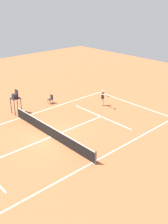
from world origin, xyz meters
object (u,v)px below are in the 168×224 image
tennis_ball (100,113)px  umpire_chair (15,98)px  player_serving (103,97)px  courtside_chair_mid (51,99)px

tennis_ball → umpire_chair: 8.23m
player_serving → courtside_chair_mid: (4.22, 3.58, -0.49)m
umpire_chair → player_serving: bearing=-119.9°
player_serving → courtside_chair_mid: bearing=-48.3°
tennis_ball → courtside_chair_mid: bearing=19.5°
tennis_ball → courtside_chair_mid: courtside_chair_mid is taller
courtside_chair_mid → tennis_ball: bearing=-160.5°
tennis_ball → courtside_chair_mid: size_ratio=0.07×
player_serving → umpire_chair: 8.74m
player_serving → tennis_ball: size_ratio=25.37×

